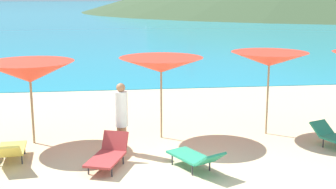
# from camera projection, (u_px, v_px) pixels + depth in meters

# --- Properties ---
(ground_plane) EXTENTS (50.00, 100.00, 0.30)m
(ground_plane) POSITION_uv_depth(u_px,v_px,m) (140.00, 91.00, 19.03)
(ground_plane) COLOR beige
(ocean_water) EXTENTS (650.00, 440.00, 0.02)m
(ocean_water) POSITION_uv_depth(u_px,v_px,m) (112.00, 5.00, 231.90)
(ocean_water) COLOR teal
(ocean_water) RESTS_ON ground_plane
(umbrella_3) EXTENTS (2.40, 2.40, 2.15)m
(umbrella_3) POSITION_uv_depth(u_px,v_px,m) (30.00, 72.00, 11.39)
(umbrella_3) COLOR #9E7F59
(umbrella_3) RESTS_ON ground_plane
(umbrella_4) EXTENTS (2.39, 2.39, 2.19)m
(umbrella_4) POSITION_uv_depth(u_px,v_px,m) (161.00, 65.00, 11.83)
(umbrella_4) COLOR #9E7F59
(umbrella_4) RESTS_ON ground_plane
(umbrella_5) EXTENTS (2.17, 2.17, 2.29)m
(umbrella_5) POSITION_uv_depth(u_px,v_px,m) (269.00, 59.00, 12.16)
(umbrella_5) COLOR #9E7F59
(umbrella_5) RESTS_ON ground_plane
(lounge_chair_3) EXTENTS (0.73, 1.56, 0.63)m
(lounge_chair_3) POSITION_uv_depth(u_px,v_px,m) (10.00, 150.00, 10.31)
(lounge_chair_3) COLOR #D8BF4C
(lounge_chair_3) RESTS_ON ground_plane
(lounge_chair_4) EXTENTS (1.03, 1.45, 0.68)m
(lounge_chair_4) POSITION_uv_depth(u_px,v_px,m) (108.00, 154.00, 10.06)
(lounge_chair_4) COLOR #A53333
(lounge_chair_4) RESTS_ON ground_plane
(lounge_chair_7) EXTENTS (1.16, 1.57, 0.58)m
(lounge_chair_7) POSITION_uv_depth(u_px,v_px,m) (195.00, 157.00, 9.87)
(lounge_chair_7) COLOR #268C66
(lounge_chair_7) RESTS_ON ground_plane
(beachgoer_1) EXTENTS (0.31, 0.31, 1.72)m
(beachgoer_1) POSITION_uv_depth(u_px,v_px,m) (121.00, 116.00, 10.90)
(beachgoer_1) COLOR #A3704C
(beachgoer_1) RESTS_ON ground_plane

